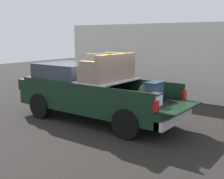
{
  "coord_description": "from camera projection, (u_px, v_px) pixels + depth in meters",
  "views": [
    {
      "loc": [
        -5.94,
        7.23,
        2.76
      ],
      "look_at": [
        -0.6,
        0.0,
        1.1
      ],
      "focal_mm": 46.95,
      "sensor_mm": 36.0,
      "label": 1
    }
  ],
  "objects": [
    {
      "name": "ground_plane",
      "position": [
        97.0,
        120.0,
        9.69
      ],
      "size": [
        40.0,
        40.0,
        0.0
      ],
      "primitive_type": "plane",
      "color": "black"
    },
    {
      "name": "pickup_truck",
      "position": [
        89.0,
        91.0,
        9.73
      ],
      "size": [
        6.05,
        2.06,
        2.23
      ],
      "color": "black",
      "rests_on": "ground_plane"
    },
    {
      "name": "building_facade",
      "position": [
        161.0,
        61.0,
        13.17
      ],
      "size": [
        10.29,
        0.36,
        3.29
      ],
      "primitive_type": "cube",
      "color": "silver",
      "rests_on": "ground_plane"
    }
  ]
}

